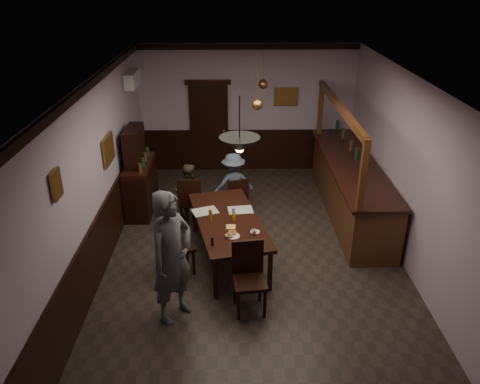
{
  "coord_description": "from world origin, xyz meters",
  "views": [
    {
      "loc": [
        -0.34,
        -6.72,
        4.49
      ],
      "look_at": [
        -0.23,
        0.24,
        1.15
      ],
      "focal_mm": 35.0,
      "sensor_mm": 36.0,
      "label": 1
    }
  ],
  "objects_px": {
    "soda_can": "(234,217)",
    "pendant_iron": "(240,145)",
    "person_standing": "(172,257)",
    "coffee_cup": "(254,232)",
    "chair_side": "(174,244)",
    "person_seated_right": "(233,184)",
    "pendant_brass_mid": "(257,104)",
    "chair_far_right": "(237,197)",
    "dining_table": "(228,223)",
    "person_seated_left": "(188,192)",
    "chair_far_left": "(190,199)",
    "pendant_brass_far": "(263,84)",
    "bar_counter": "(350,186)",
    "sideboard": "(140,178)",
    "chair_near": "(249,273)"
  },
  "relations": [
    {
      "from": "sideboard",
      "to": "bar_counter",
      "type": "xyz_separation_m",
      "value": [
        4.2,
        -0.19,
        -0.12
      ]
    },
    {
      "from": "dining_table",
      "to": "chair_far_right",
      "type": "height_order",
      "value": "chair_far_right"
    },
    {
      "from": "person_standing",
      "to": "pendant_iron",
      "type": "height_order",
      "value": "pendant_iron"
    },
    {
      "from": "soda_can",
      "to": "pendant_iron",
      "type": "bearing_deg",
      "value": -83.97
    },
    {
      "from": "sideboard",
      "to": "chair_near",
      "type": "bearing_deg",
      "value": -56.0
    },
    {
      "from": "dining_table",
      "to": "person_seated_left",
      "type": "bearing_deg",
      "value": 119.08
    },
    {
      "from": "chair_far_left",
      "to": "chair_near",
      "type": "height_order",
      "value": "chair_near"
    },
    {
      "from": "sideboard",
      "to": "pendant_iron",
      "type": "relative_size",
      "value": 2.24
    },
    {
      "from": "dining_table",
      "to": "coffee_cup",
      "type": "xyz_separation_m",
      "value": [
        0.41,
        -0.5,
        0.11
      ]
    },
    {
      "from": "chair_far_left",
      "to": "person_seated_left",
      "type": "xyz_separation_m",
      "value": [
        -0.05,
        0.28,
        0.02
      ]
    },
    {
      "from": "chair_near",
      "to": "bar_counter",
      "type": "bearing_deg",
      "value": 46.39
    },
    {
      "from": "soda_can",
      "to": "pendant_iron",
      "type": "height_order",
      "value": "pendant_iron"
    },
    {
      "from": "person_seated_left",
      "to": "person_standing",
      "type": "bearing_deg",
      "value": 86.0
    },
    {
      "from": "chair_far_right",
      "to": "person_seated_right",
      "type": "bearing_deg",
      "value": -94.79
    },
    {
      "from": "person_seated_right",
      "to": "bar_counter",
      "type": "bearing_deg",
      "value": 165.28
    },
    {
      "from": "person_seated_right",
      "to": "pendant_iron",
      "type": "bearing_deg",
      "value": 77.0
    },
    {
      "from": "pendant_brass_mid",
      "to": "chair_far_right",
      "type": "bearing_deg",
      "value": -170.72
    },
    {
      "from": "chair_side",
      "to": "pendant_brass_far",
      "type": "xyz_separation_m",
      "value": [
        1.59,
        3.43,
        1.75
      ]
    },
    {
      "from": "person_standing",
      "to": "pendant_iron",
      "type": "xyz_separation_m",
      "value": [
        0.92,
        0.67,
        1.36
      ]
    },
    {
      "from": "chair_near",
      "to": "bar_counter",
      "type": "relative_size",
      "value": 0.26
    },
    {
      "from": "person_seated_left",
      "to": "pendant_iron",
      "type": "relative_size",
      "value": 1.48
    },
    {
      "from": "dining_table",
      "to": "sideboard",
      "type": "distance_m",
      "value": 2.54
    },
    {
      "from": "bar_counter",
      "to": "pendant_iron",
      "type": "bearing_deg",
      "value": -132.96
    },
    {
      "from": "dining_table",
      "to": "chair_far_left",
      "type": "distance_m",
      "value": 1.36
    },
    {
      "from": "chair_far_left",
      "to": "pendant_iron",
      "type": "distance_m",
      "value": 2.77
    },
    {
      "from": "chair_side",
      "to": "coffee_cup",
      "type": "bearing_deg",
      "value": -116.91
    },
    {
      "from": "person_standing",
      "to": "coffee_cup",
      "type": "xyz_separation_m",
      "value": [
        1.15,
        0.95,
        -0.17
      ]
    },
    {
      "from": "soda_can",
      "to": "bar_counter",
      "type": "distance_m",
      "value": 2.86
    },
    {
      "from": "person_standing",
      "to": "person_seated_right",
      "type": "distance_m",
      "value": 3.19
    },
    {
      "from": "person_standing",
      "to": "person_seated_left",
      "type": "bearing_deg",
      "value": 39.02
    },
    {
      "from": "chair_side",
      "to": "soda_can",
      "type": "xyz_separation_m",
      "value": [
        0.96,
        0.38,
        0.26
      ]
    },
    {
      "from": "soda_can",
      "to": "chair_far_right",
      "type": "bearing_deg",
      "value": 87.44
    },
    {
      "from": "chair_far_left",
      "to": "chair_side",
      "type": "distance_m",
      "value": 1.55
    },
    {
      "from": "chair_side",
      "to": "person_seated_right",
      "type": "relative_size",
      "value": 0.78
    },
    {
      "from": "pendant_brass_mid",
      "to": "coffee_cup",
      "type": "bearing_deg",
      "value": -93.51
    },
    {
      "from": "dining_table",
      "to": "chair_near",
      "type": "bearing_deg",
      "value": -76.76
    },
    {
      "from": "coffee_cup",
      "to": "soda_can",
      "type": "bearing_deg",
      "value": 110.76
    },
    {
      "from": "coffee_cup",
      "to": "chair_far_right",
      "type": "bearing_deg",
      "value": 84.72
    },
    {
      "from": "chair_side",
      "to": "coffee_cup",
      "type": "xyz_separation_m",
      "value": [
        1.27,
        -0.09,
        0.25
      ]
    },
    {
      "from": "chair_side",
      "to": "coffee_cup",
      "type": "height_order",
      "value": "chair_side"
    },
    {
      "from": "chair_near",
      "to": "person_standing",
      "type": "xyz_separation_m",
      "value": [
        -1.05,
        -0.17,
        0.4
      ]
    },
    {
      "from": "dining_table",
      "to": "chair_side",
      "type": "distance_m",
      "value": 0.97
    },
    {
      "from": "person_standing",
      "to": "pendant_iron",
      "type": "distance_m",
      "value": 1.77
    },
    {
      "from": "chair_far_right",
      "to": "person_seated_right",
      "type": "xyz_separation_m",
      "value": [
        -0.07,
        0.26,
        0.15
      ]
    },
    {
      "from": "pendant_brass_mid",
      "to": "pendant_brass_far",
      "type": "distance_m",
      "value": 1.62
    },
    {
      "from": "soda_can",
      "to": "person_standing",
      "type": "bearing_deg",
      "value": -120.85
    },
    {
      "from": "chair_far_left",
      "to": "chair_near",
      "type": "relative_size",
      "value": 0.96
    },
    {
      "from": "person_seated_right",
      "to": "soda_can",
      "type": "height_order",
      "value": "person_seated_right"
    },
    {
      "from": "dining_table",
      "to": "bar_counter",
      "type": "bearing_deg",
      "value": 33.9
    },
    {
      "from": "soda_can",
      "to": "bar_counter",
      "type": "xyz_separation_m",
      "value": [
        2.32,
        1.66,
        -0.24
      ]
    }
  ]
}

